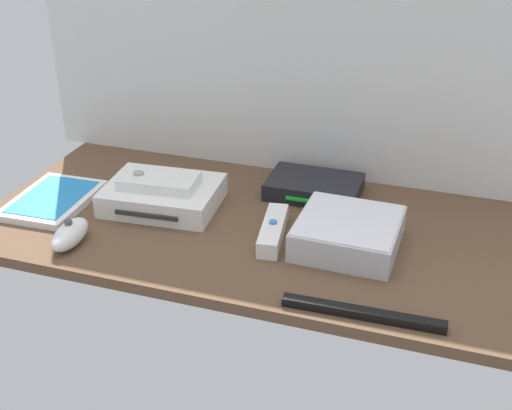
% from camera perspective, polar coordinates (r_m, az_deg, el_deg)
% --- Properties ---
extents(ground_plane, '(1.00, 0.48, 0.02)m').
position_cam_1_polar(ground_plane, '(1.22, 0.00, -2.07)').
color(ground_plane, brown).
rests_on(ground_plane, ground).
extents(back_wall, '(1.10, 0.01, 0.64)m').
position_cam_1_polar(back_wall, '(1.32, 3.48, 15.64)').
color(back_wall, silver).
rests_on(back_wall, ground).
extents(game_console, '(0.22, 0.18, 0.04)m').
position_cam_1_polar(game_console, '(1.28, -7.96, 0.83)').
color(game_console, white).
rests_on(game_console, ground_plane).
extents(mini_computer, '(0.17, 0.17, 0.05)m').
position_cam_1_polar(mini_computer, '(1.15, 7.86, -2.37)').
color(mini_computer, silver).
rests_on(mini_computer, ground_plane).
extents(game_case, '(0.14, 0.19, 0.02)m').
position_cam_1_polar(game_case, '(1.34, -16.92, 0.43)').
color(game_case, white).
rests_on(game_case, ground_plane).
extents(network_router, '(0.18, 0.12, 0.03)m').
position_cam_1_polar(network_router, '(1.32, 4.99, 1.55)').
color(network_router, black).
rests_on(network_router, ground_plane).
extents(remote_wand, '(0.06, 0.15, 0.03)m').
position_cam_1_polar(remote_wand, '(1.17, 1.45, -2.18)').
color(remote_wand, white).
rests_on(remote_wand, ground_plane).
extents(remote_nunchuk, '(0.05, 0.10, 0.05)m').
position_cam_1_polar(remote_nunchuk, '(1.19, -15.57, -2.41)').
color(remote_nunchuk, white).
rests_on(remote_nunchuk, ground_plane).
extents(remote_classic_pad, '(0.15, 0.09, 0.02)m').
position_cam_1_polar(remote_classic_pad, '(1.27, -8.28, 2.05)').
color(remote_classic_pad, white).
rests_on(remote_classic_pad, game_console).
extents(sensor_bar, '(0.24, 0.02, 0.01)m').
position_cam_1_polar(sensor_bar, '(1.00, 9.09, -9.10)').
color(sensor_bar, black).
rests_on(sensor_bar, ground_plane).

